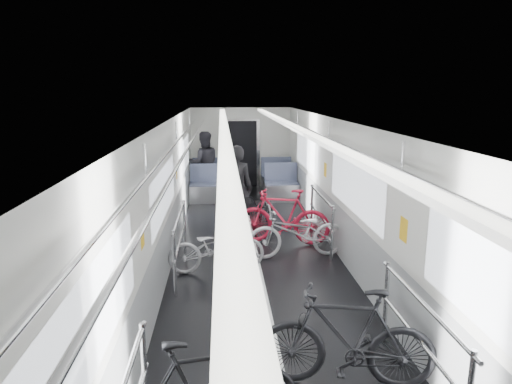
% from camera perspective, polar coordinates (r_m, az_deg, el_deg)
% --- Properties ---
extents(car_shell, '(3.02, 14.01, 2.41)m').
position_cam_1_polar(car_shell, '(8.82, -0.42, 0.98)').
color(car_shell, black).
rests_on(car_shell, ground).
extents(bike_left_far, '(1.63, 0.75, 0.82)m').
position_cam_1_polar(bike_left_far, '(7.49, -4.93, -6.89)').
color(bike_left_far, '#9B9A9F').
rests_on(bike_left_far, floor).
extents(bike_right_near, '(1.81, 0.80, 1.05)m').
position_cam_1_polar(bike_right_near, '(4.79, 11.26, -17.43)').
color(bike_right_near, black).
rests_on(bike_right_near, floor).
extents(bike_right_mid, '(1.82, 0.78, 0.93)m').
position_cam_1_polar(bike_right_mid, '(8.08, 5.21, -5.03)').
color(bike_right_mid, '#ADACB1').
rests_on(bike_right_mid, floor).
extents(bike_right_far, '(1.87, 0.95, 1.08)m').
position_cam_1_polar(bike_right_far, '(8.76, 3.40, -3.07)').
color(bike_right_far, '#B8162F').
rests_on(bike_right_far, floor).
extents(bike_aisle, '(1.01, 1.63, 0.81)m').
position_cam_1_polar(bike_aisle, '(9.62, 0.99, -2.46)').
color(bike_aisle, black).
rests_on(bike_aisle, floor).
extents(person_standing, '(0.73, 0.55, 1.81)m').
position_cam_1_polar(person_standing, '(9.56, -2.41, 0.52)').
color(person_standing, black).
rests_on(person_standing, floor).
extents(person_seated, '(0.95, 0.78, 1.79)m').
position_cam_1_polar(person_seated, '(12.93, -6.49, 3.59)').
color(person_seated, '#2C2B32').
rests_on(person_seated, floor).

